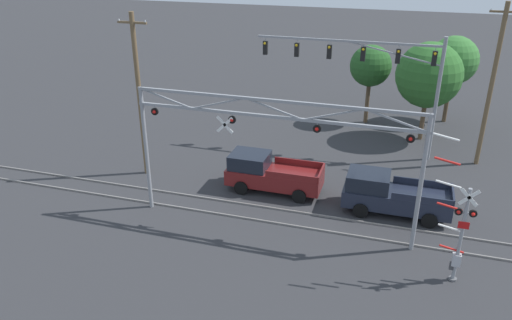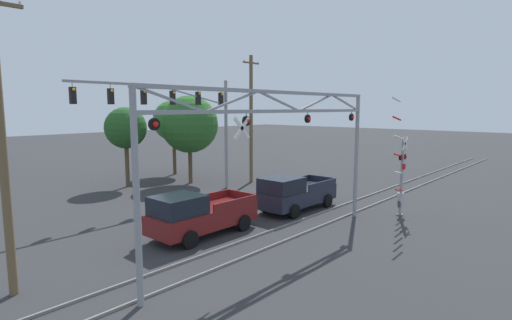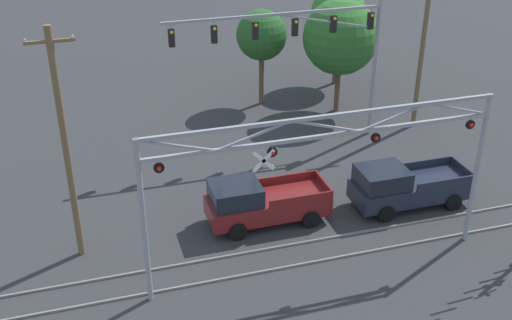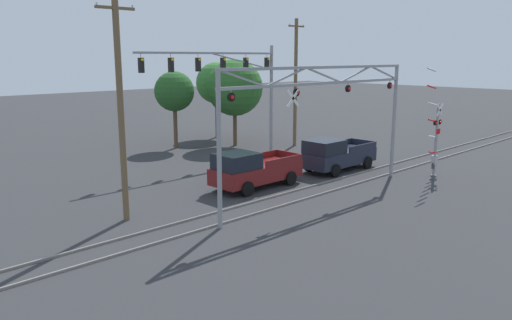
{
  "view_description": "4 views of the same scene",
  "coord_description": "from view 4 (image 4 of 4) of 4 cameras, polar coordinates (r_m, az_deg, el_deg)",
  "views": [
    {
      "loc": [
        5.72,
        -6.69,
        13.71
      ],
      "look_at": [
        -1.72,
        17.37,
        2.33
      ],
      "focal_mm": 35.0,
      "sensor_mm": 36.0,
      "label": 1
    },
    {
      "loc": [
        -13.28,
        4.15,
        6.11
      ],
      "look_at": [
        -0.72,
        15.31,
        3.91
      ],
      "focal_mm": 28.0,
      "sensor_mm": 36.0,
      "label": 2
    },
    {
      "loc": [
        -8.68,
        -5.07,
        16.14
      ],
      "look_at": [
        -1.86,
        17.31,
        3.89
      ],
      "focal_mm": 45.0,
      "sensor_mm": 36.0,
      "label": 3
    },
    {
      "loc": [
        -20.05,
        -1.26,
        7.27
      ],
      "look_at": [
        -1.53,
        17.94,
        1.74
      ],
      "focal_mm": 35.0,
      "sensor_mm": 36.0,
      "label": 4
    }
  ],
  "objects": [
    {
      "name": "traffic_signal_span",
      "position": [
        36.35,
        -2.16,
        9.5
      ],
      "size": [
        11.99,
        0.39,
        8.11
      ],
      "color": "gray",
      "rests_on": "ground_plane"
    },
    {
      "name": "background_tree_beyond_span",
      "position": [
        45.75,
        -4.54,
        8.75
      ],
      "size": [
        3.72,
        3.72,
        6.81
      ],
      "color": "brown",
      "rests_on": "ground_plane"
    },
    {
      "name": "background_tree_far_right_verge",
      "position": [
        40.51,
        -9.32,
        7.71
      ],
      "size": [
        3.17,
        3.17,
        6.17
      ],
      "color": "brown",
      "rests_on": "ground_plane"
    },
    {
      "name": "rail_track_near",
      "position": [
        26.74,
        6.94,
        -4.04
      ],
      "size": [
        80.0,
        0.08,
        0.1
      ],
      "primitive_type": "cube",
      "color": "gray",
      "rests_on": "ground_plane"
    },
    {
      "name": "utility_pole_right",
      "position": [
        41.21,
        4.54,
        8.91
      ],
      "size": [
        1.8,
        0.28,
        10.26
      ],
      "color": "brown",
      "rests_on": "ground_plane"
    },
    {
      "name": "rail_track_far",
      "position": [
        27.63,
        4.63,
        -3.47
      ],
      "size": [
        80.0,
        0.08,
        0.1
      ],
      "primitive_type": "cube",
      "color": "gray",
      "rests_on": "ground_plane"
    },
    {
      "name": "background_tree_far_left_verge",
      "position": [
        41.15,
        -2.45,
        8.24
      ],
      "size": [
        4.6,
        4.6,
        7.1
      ],
      "color": "brown",
      "rests_on": "ground_plane"
    },
    {
      "name": "crossing_gantry",
      "position": [
        25.66,
        7.68,
        6.55
      ],
      "size": [
        14.02,
        0.26,
        6.82
      ],
      "color": "gray",
      "rests_on": "ground_plane"
    },
    {
      "name": "utility_pole_left",
      "position": [
        22.54,
        -15.21,
        5.75
      ],
      "size": [
        1.8,
        0.28,
        9.87
      ],
      "color": "brown",
      "rests_on": "ground_plane"
    },
    {
      "name": "crossing_signal_mast",
      "position": [
        32.21,
        19.8,
        2.23
      ],
      "size": [
        2.17,
        0.35,
        6.69
      ],
      "color": "gray",
      "rests_on": "ground_plane"
    },
    {
      "name": "pickup_truck_lead",
      "position": [
        27.96,
        -0.42,
        -1.12
      ],
      "size": [
        5.51,
        2.35,
        2.16
      ],
      "color": "maroon",
      "rests_on": "ground_plane"
    },
    {
      "name": "pickup_truck_following",
      "position": [
        32.65,
        9.1,
        0.6
      ],
      "size": [
        5.61,
        2.35,
        2.16
      ],
      "color": "#1E2333",
      "rests_on": "ground_plane"
    }
  ]
}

